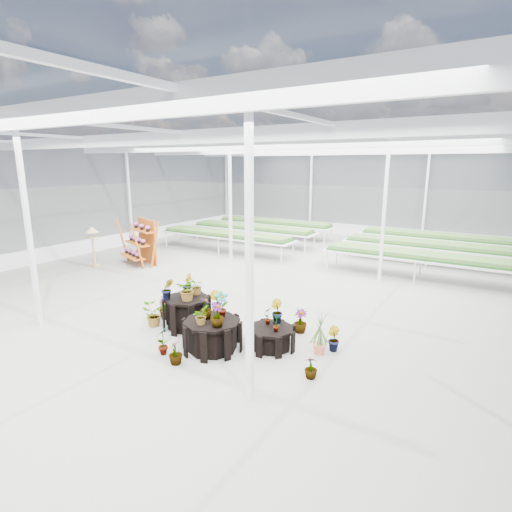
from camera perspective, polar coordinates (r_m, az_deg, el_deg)
The scene contains 10 objects.
ground_plane at distance 11.51m, azimuth -2.82°, elevation -6.16°, with size 24.00×24.00×0.00m, color gray.
greenhouse_shell at distance 10.98m, azimuth -2.95°, elevation 5.00°, with size 18.00×24.00×4.50m, color white, non-canonical shape.
steel_frame at distance 10.98m, azimuth -2.95°, elevation 5.00°, with size 18.00×24.00×4.50m, color silver, non-canonical shape.
nursery_benches at distance 17.61m, azimuth 10.50°, elevation 1.80°, with size 16.00×7.00×0.84m, color silver, non-canonical shape.
plinth_tall at distance 9.59m, azimuth -9.81°, elevation -7.98°, with size 1.09×1.09×0.74m, color black.
plinth_mid at distance 8.47m, azimuth -6.28°, elevation -11.15°, with size 1.22×1.22×0.64m, color black.
plinth_low at distance 8.53m, azimuth 2.12°, elevation -11.57°, with size 1.01×1.01×0.46m, color black.
shelf_rack at distance 15.93m, azimuth -16.46°, elevation 1.93°, with size 1.63×0.86×1.73m, color #A54C12, non-canonical shape.
bird_table at distance 16.18m, azimuth -22.23°, elevation 1.28°, with size 0.36×0.36×1.52m, color tan, non-canonical shape.
nursery_plants at distance 9.06m, azimuth -6.01°, elevation -7.84°, with size 4.80×2.95×1.28m.
Camera 1 is at (6.17, -8.95, 3.77)m, focal length 28.00 mm.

